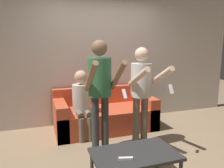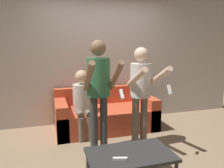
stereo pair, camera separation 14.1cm
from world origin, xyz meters
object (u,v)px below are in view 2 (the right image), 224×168
(coffee_table, at_px, (130,156))
(remote_on_table, at_px, (120,159))
(person_seated, at_px, (83,100))
(person_standing_right, at_px, (141,86))
(couch, at_px, (105,115))
(person_standing_left, at_px, (99,84))

(coffee_table, xyz_separation_m, remote_on_table, (-0.15, -0.10, 0.05))
(person_seated, relative_size, remote_on_table, 7.52)
(remote_on_table, bearing_deg, person_standing_right, 56.28)
(couch, distance_m, person_standing_right, 1.19)
(person_standing_right, xyz_separation_m, remote_on_table, (-0.68, -1.02, -0.54))
(person_seated, bearing_deg, person_standing_right, -40.89)
(coffee_table, bearing_deg, couch, 83.73)
(couch, distance_m, person_seated, 0.63)
(person_standing_left, xyz_separation_m, coffee_table, (0.13, -0.92, -0.67))
(couch, xyz_separation_m, coffee_table, (-0.20, -1.82, 0.11))
(couch, relative_size, person_standing_left, 1.12)
(person_seated, bearing_deg, couch, 24.65)
(person_standing_right, relative_size, coffee_table, 1.65)
(person_standing_left, xyz_separation_m, remote_on_table, (-0.02, -1.03, -0.62))
(person_seated, bearing_deg, person_standing_left, -78.84)
(person_standing_left, bearing_deg, person_seated, 101.16)
(coffee_table, relative_size, remote_on_table, 6.10)
(person_standing_left, height_order, person_standing_right, person_standing_left)
(coffee_table, distance_m, remote_on_table, 0.19)
(person_seated, height_order, coffee_table, person_seated)
(person_standing_left, bearing_deg, remote_on_table, -91.26)
(couch, xyz_separation_m, remote_on_table, (-0.35, -1.92, 0.16))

